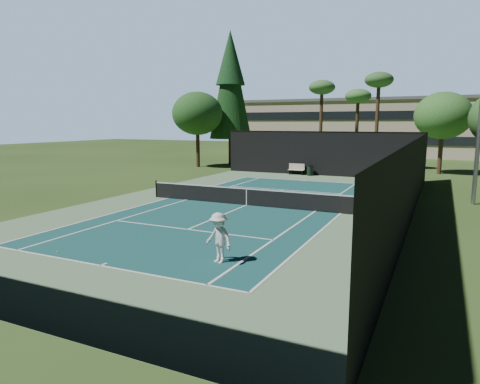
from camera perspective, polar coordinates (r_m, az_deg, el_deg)
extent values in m
plane|color=#2D4B1C|center=(24.99, 0.86, -1.79)|extent=(160.00, 160.00, 0.00)
cube|color=#62885F|center=(24.99, 0.86, -1.78)|extent=(18.00, 32.00, 0.01)
cube|color=#184E4E|center=(24.99, 0.86, -1.77)|extent=(10.97, 23.77, 0.01)
cube|color=white|center=(15.31, -18.11, -9.31)|extent=(10.97, 0.10, 0.01)
cube|color=white|center=(36.01, 8.71, 1.51)|extent=(10.97, 0.10, 0.01)
cube|color=white|center=(19.48, -6.97, -4.97)|extent=(8.23, 0.10, 0.01)
cube|color=white|center=(30.84, 5.79, 0.30)|extent=(8.23, 0.10, 0.01)
cube|color=white|center=(27.67, -9.54, -0.81)|extent=(0.10, 23.77, 0.01)
cube|color=white|center=(23.31, 13.25, -2.79)|extent=(0.10, 23.77, 0.01)
cube|color=white|center=(26.92, -7.14, -1.03)|extent=(0.10, 23.77, 0.01)
cube|color=white|center=(23.62, 10.00, -2.53)|extent=(0.10, 23.77, 0.01)
cube|color=white|center=(24.99, 0.86, -1.75)|extent=(0.10, 12.80, 0.01)
cube|color=white|center=(15.42, -17.73, -9.16)|extent=(0.10, 0.30, 0.01)
cube|color=white|center=(35.87, 8.64, 1.49)|extent=(0.10, 0.30, 0.01)
cylinder|color=black|center=(28.11, -11.10, 0.40)|extent=(0.10, 0.10, 1.10)
cylinder|color=black|center=(23.04, 15.52, -1.68)|extent=(0.10, 0.10, 1.10)
cube|color=black|center=(24.90, 0.87, -0.67)|extent=(12.80, 0.02, 0.92)
cube|color=white|center=(24.82, 0.87, 0.44)|extent=(12.80, 0.04, 0.07)
cube|color=white|center=(24.90, 0.87, -0.67)|extent=(0.05, 0.03, 0.92)
cube|color=black|center=(39.76, 10.49, 5.05)|extent=(18.00, 0.04, 4.00)
cube|color=black|center=(22.54, 22.20, 1.47)|extent=(0.04, 32.00, 4.00)
cube|color=black|center=(29.54, -15.26, 3.50)|extent=(0.04, 32.00, 4.00)
cube|color=black|center=(39.67, 10.57, 7.93)|extent=(18.00, 0.06, 0.06)
imported|color=white|center=(14.71, -2.85, -6.13)|extent=(1.28, 0.97, 1.75)
sphere|color=#ECF437|center=(17.38, -23.09, -7.34)|extent=(0.07, 0.07, 0.07)
sphere|color=#BDD430|center=(28.14, 1.48, -0.49)|extent=(0.07, 0.07, 0.07)
sphere|color=#BEDE32|center=(27.39, 5.07, -0.78)|extent=(0.07, 0.07, 0.07)
sphere|color=yellow|center=(30.66, -7.17, 0.24)|extent=(0.06, 0.06, 0.06)
cube|color=beige|center=(40.11, 7.49, 2.94)|extent=(1.50, 0.45, 0.05)
cube|color=beige|center=(40.27, 7.58, 3.39)|extent=(1.50, 0.06, 0.55)
cube|color=black|center=(40.32, 6.67, 2.64)|extent=(0.06, 0.40, 0.42)
cube|color=black|center=(39.96, 8.30, 2.55)|extent=(0.06, 0.40, 0.42)
cylinder|color=black|center=(39.55, 9.29, 2.81)|extent=(0.52, 0.52, 0.90)
cylinder|color=black|center=(39.50, 9.31, 3.48)|extent=(0.56, 0.56, 0.05)
cylinder|color=#4A321F|center=(49.65, -1.25, 5.76)|extent=(0.50, 0.50, 3.60)
cone|color=#143715|center=(49.74, -1.28, 14.07)|extent=(4.80, 4.80, 12.00)
cone|color=#153A1B|center=(50.09, -1.30, 17.49)|extent=(3.30, 3.30, 6.00)
cylinder|color=#47301E|center=(47.91, 10.72, 8.44)|extent=(0.36, 0.36, 8.55)
ellipsoid|color=#36662E|center=(48.06, 10.88, 13.55)|extent=(2.80, 2.80, 1.54)
cylinder|color=#402D1B|center=(49.12, 15.29, 7.77)|extent=(0.36, 0.36, 7.65)
ellipsoid|color=#377132|center=(49.19, 15.48, 12.23)|extent=(2.80, 2.80, 1.54)
cylinder|color=#49301F|center=(45.76, 17.77, 8.43)|extent=(0.36, 0.36, 9.00)
ellipsoid|color=#325E2A|center=(45.95, 18.05, 14.04)|extent=(2.80, 2.80, 1.54)
cylinder|color=#4D3121|center=(44.44, 25.12, 4.45)|extent=(0.40, 0.40, 3.52)
ellipsoid|color=#306627|center=(44.35, 25.45, 9.19)|extent=(5.12, 5.12, 4.35)
cylinder|color=#472E1E|center=(47.10, -5.63, 5.62)|extent=(0.40, 0.40, 3.74)
ellipsoid|color=#225220|center=(47.02, -5.70, 10.38)|extent=(5.44, 5.44, 4.62)
cube|color=#BFAB94|center=(69.09, 17.02, 8.15)|extent=(40.00, 12.00, 8.00)
cube|color=#59595B|center=(69.17, 17.18, 11.55)|extent=(40.50, 12.50, 0.40)
cube|color=black|center=(63.16, 16.14, 6.68)|extent=(38.00, 0.15, 1.20)
cube|color=black|center=(63.12, 16.28, 9.76)|extent=(38.00, 0.15, 1.20)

